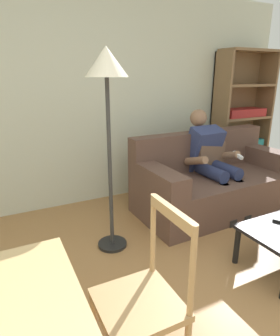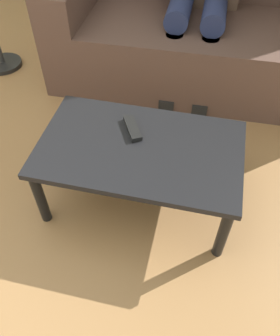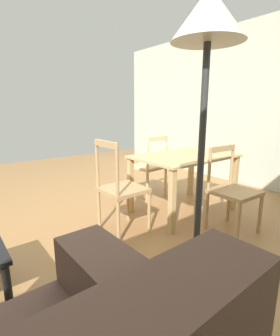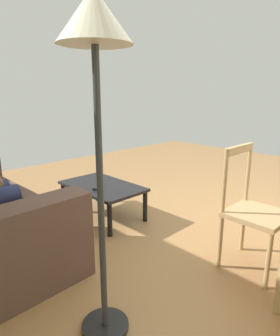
{
  "view_description": "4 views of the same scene",
  "coord_description": "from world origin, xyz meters",
  "px_view_note": "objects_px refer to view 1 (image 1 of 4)",
  "views": [
    {
      "loc": [
        -0.94,
        -0.66,
        1.6
      ],
      "look_at": [
        0.03,
        1.27,
        0.9
      ],
      "focal_mm": 30.86,
      "sensor_mm": 36.0,
      "label": 1
    },
    {
      "loc": [
        1.49,
        -0.42,
        1.51
      ],
      "look_at": [
        1.24,
        0.68,
        0.22
      ],
      "focal_mm": 37.39,
      "sensor_mm": 36.0,
      "label": 2
    },
    {
      "loc": [
        1.0,
        2.53,
        1.27
      ],
      "look_at": [
        0.03,
        1.27,
        0.9
      ],
      "focal_mm": 27.31,
      "sensor_mm": 36.0,
      "label": 3
    },
    {
      "loc": [
        -1.24,
        2.53,
        1.37
      ],
      "look_at": [
        0.03,
        1.27,
        0.9
      ],
      "focal_mm": 30.97,
      "sensor_mm": 36.0,
      "label": 4
    }
  ],
  "objects_px": {
    "dining_chair_facing_couch": "(143,300)",
    "floor_lamp": "(107,83)",
    "couch": "(212,182)",
    "bookshelf": "(240,127)",
    "person_lounging": "(210,159)"
  },
  "relations": [
    {
      "from": "couch",
      "to": "person_lounging",
      "type": "height_order",
      "value": "person_lounging"
    },
    {
      "from": "floor_lamp",
      "to": "bookshelf",
      "type": "bearing_deg",
      "value": 20.99
    },
    {
      "from": "person_lounging",
      "to": "floor_lamp",
      "type": "xyz_separation_m",
      "value": [
        -1.42,
        -0.32,
        0.92
      ]
    },
    {
      "from": "dining_chair_facing_couch",
      "to": "floor_lamp",
      "type": "xyz_separation_m",
      "value": [
        0.3,
        1.24,
        1.07
      ]
    },
    {
      "from": "bookshelf",
      "to": "dining_chair_facing_couch",
      "type": "distance_m",
      "value": 3.6
    },
    {
      "from": "couch",
      "to": "dining_chair_facing_couch",
      "type": "distance_m",
      "value": 2.3
    },
    {
      "from": "floor_lamp",
      "to": "couch",
      "type": "bearing_deg",
      "value": 10.39
    },
    {
      "from": "dining_chair_facing_couch",
      "to": "floor_lamp",
      "type": "bearing_deg",
      "value": 76.55
    },
    {
      "from": "dining_chair_facing_couch",
      "to": "bookshelf",
      "type": "bearing_deg",
      "value": 38.02
    },
    {
      "from": "bookshelf",
      "to": "dining_chair_facing_couch",
      "type": "relative_size",
      "value": 2.0
    },
    {
      "from": "couch",
      "to": "dining_chair_facing_couch",
      "type": "xyz_separation_m",
      "value": [
        -1.74,
        -1.5,
        0.13
      ]
    },
    {
      "from": "dining_chair_facing_couch",
      "to": "floor_lamp",
      "type": "relative_size",
      "value": 0.53
    },
    {
      "from": "couch",
      "to": "bookshelf",
      "type": "distance_m",
      "value": 1.38
    },
    {
      "from": "floor_lamp",
      "to": "dining_chair_facing_couch",
      "type": "bearing_deg",
      "value": -103.45
    },
    {
      "from": "couch",
      "to": "person_lounging",
      "type": "bearing_deg",
      "value": 112.12
    }
  ]
}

